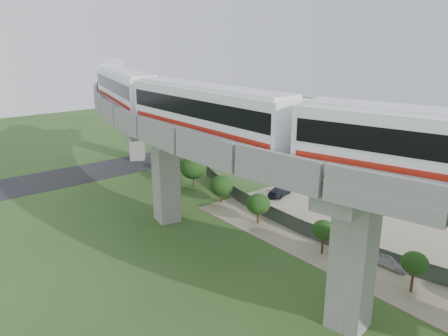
{
  "coord_description": "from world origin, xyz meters",
  "views": [
    {
      "loc": [
        -19.38,
        -23.52,
        17.09
      ],
      "look_at": [
        0.51,
        1.17,
        7.5
      ],
      "focal_mm": 35.0,
      "sensor_mm": 36.0,
      "label": 1
    }
  ],
  "objects_px": {
    "car_dark": "(280,191)",
    "metro_train": "(187,97)",
    "car_red": "(355,209)",
    "car_white": "(390,259)"
  },
  "relations": [
    {
      "from": "metro_train",
      "to": "car_red",
      "type": "height_order",
      "value": "metro_train"
    },
    {
      "from": "metro_train",
      "to": "car_dark",
      "type": "bearing_deg",
      "value": 8.37
    },
    {
      "from": "car_white",
      "to": "car_dark",
      "type": "relative_size",
      "value": 0.95
    },
    {
      "from": "car_dark",
      "to": "metro_train",
      "type": "bearing_deg",
      "value": 81.84
    },
    {
      "from": "metro_train",
      "to": "car_dark",
      "type": "xyz_separation_m",
      "value": [
        13.48,
        1.98,
        -11.74
      ]
    },
    {
      "from": "metro_train",
      "to": "car_white",
      "type": "bearing_deg",
      "value": -58.49
    },
    {
      "from": "metro_train",
      "to": "car_dark",
      "type": "height_order",
      "value": "metro_train"
    },
    {
      "from": "car_dark",
      "to": "car_red",
      "type": "bearing_deg",
      "value": 176.93
    },
    {
      "from": "car_white",
      "to": "metro_train",
      "type": "bearing_deg",
      "value": 119.52
    },
    {
      "from": "car_white",
      "to": "car_red",
      "type": "relative_size",
      "value": 1.09
    }
  ]
}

